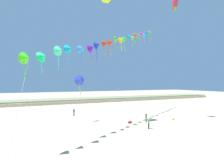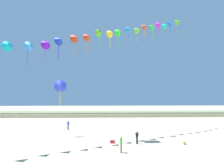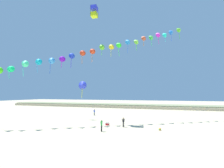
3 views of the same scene
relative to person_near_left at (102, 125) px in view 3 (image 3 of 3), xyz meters
The scene contains 10 objects.
ground_plane 4.42m from the person_near_left, 92.94° to the right, with size 240.00×240.00×0.00m, color beige.
dune_ridge 40.99m from the person_near_left, 90.31° to the left, with size 120.00×10.89×1.30m.
person_near_left is the anchor object (origin of this frame).
person_near_right 4.46m from the person_near_left, 59.09° to the left, with size 0.50×0.35×1.56m.
person_mid_center 16.74m from the person_near_left, 118.20° to the left, with size 0.54×0.26×1.58m.
kite_banner_string 15.19m from the person_near_left, 104.60° to the left, with size 31.17×21.22×20.87m.
large_kite_low_lead 13.55m from the person_near_left, 132.81° to the left, with size 1.91×1.06×3.67m.
large_kite_high_solo 22.31m from the person_near_left, 123.96° to the left, with size 1.37×1.37×2.25m.
beach_cooler 4.50m from the person_near_left, 98.81° to the left, with size 0.58×0.41×0.46m.
beach_ball 8.62m from the person_near_left, 22.24° to the left, with size 0.36×0.36×0.36m.
Camera 3 is at (8.36, -15.94, 5.28)m, focal length 24.00 mm.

